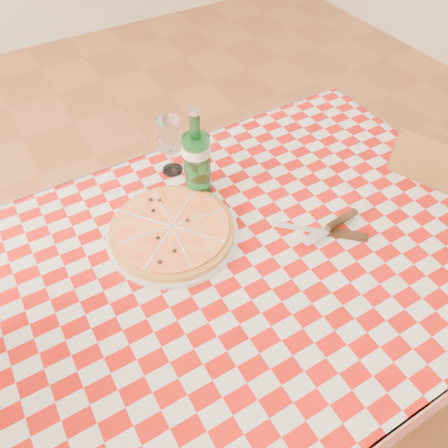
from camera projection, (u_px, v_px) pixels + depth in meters
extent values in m
plane|color=brown|center=(237.00, 386.00, 1.56)|extent=(6.00, 6.00, 0.00)
cube|color=brown|center=(244.00, 262.00, 1.02)|extent=(1.20, 0.80, 0.04)
cylinder|color=brown|center=(27.00, 333.00, 1.31)|extent=(0.06, 0.06, 0.71)
cylinder|color=brown|center=(312.00, 203.00, 1.68)|extent=(0.06, 0.06, 0.71)
cube|color=#AC0F0A|center=(245.00, 256.00, 1.00)|extent=(1.30, 0.90, 0.01)
cube|color=brown|center=(441.00, 236.00, 1.46)|extent=(0.52, 0.52, 0.04)
cylinder|color=brown|center=(356.00, 282.00, 1.61)|extent=(0.03, 0.03, 0.41)
cylinder|color=brown|center=(394.00, 227.00, 1.79)|extent=(0.03, 0.03, 0.41)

